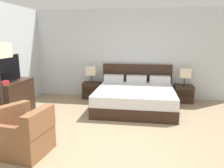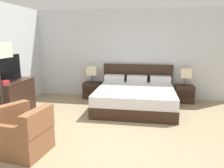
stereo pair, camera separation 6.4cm
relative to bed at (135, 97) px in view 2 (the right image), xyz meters
The scene contains 13 objects.
ground_plane 2.63m from the bed, 100.21° to the right, with size 10.69×10.69×0.00m, color #998466.
wall_back 1.53m from the bed, 114.23° to the left, with size 6.55×0.06×2.66m, color silver.
bed is the anchor object (origin of this frame).
nightstand_left 1.54m from the bed, 151.88° to the left, with size 0.52×0.42×0.49m.
nightstand_right 1.54m from the bed, 28.12° to the left, with size 0.52×0.42×0.49m.
table_lamp_left 1.64m from the bed, 151.83° to the left, with size 0.30×0.30×0.49m.
table_lamp_right 1.64m from the bed, 28.17° to the left, with size 0.30×0.30×0.49m.
dresser 3.02m from the bed, 160.68° to the right, with size 0.53×1.11×0.83m.
tv 3.15m from the bed, 159.46° to the right, with size 0.18×0.81×0.61m.
book_red_cover 3.21m from the bed, 154.73° to the right, with size 0.24×0.19×0.03m, color #B7282D.
book_blue_cover 3.20m from the bed, 154.57° to the right, with size 0.18×0.18×0.04m, color #B7282D.
armchair_by_window 3.22m from the bed, 131.52° to the right, with size 0.92×0.92×0.76m.
armchair_companion 3.07m from the bed, 120.73° to the right, with size 0.77×0.76×0.76m.
Camera 2 is at (0.76, -3.04, 1.84)m, focal length 35.00 mm.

